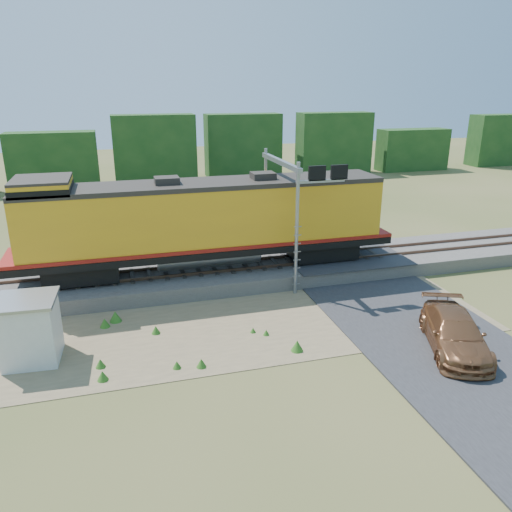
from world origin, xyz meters
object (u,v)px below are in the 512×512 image
object	(u,v)px
shed	(30,329)
car	(455,333)
locomotive	(202,221)
signal_gantry	(290,188)

from	to	relation	value
shed	car	size ratio (longest dim) A/B	0.51
locomotive	car	size ratio (longest dim) A/B	3.94
locomotive	shed	xyz separation A→B (m)	(-8.14, -6.32, -2.24)
shed	locomotive	bearing A→B (deg)	40.88
shed	car	bearing A→B (deg)	-9.88
locomotive	car	xyz separation A→B (m)	(8.83, -10.22, -2.84)
locomotive	signal_gantry	world-z (taller)	signal_gantry
shed	signal_gantry	xyz separation A→B (m)	(12.92, 5.66, 3.90)
car	locomotive	bearing A→B (deg)	152.65
locomotive	signal_gantry	bearing A→B (deg)	-7.91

